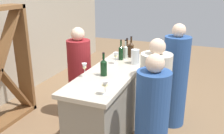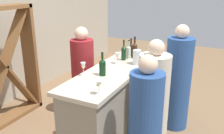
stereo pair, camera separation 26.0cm
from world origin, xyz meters
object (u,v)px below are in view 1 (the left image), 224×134
at_px(wine_bottle_second_right_amber_brown, 131,49).
at_px(wine_glass_near_center, 116,56).
at_px(person_center_guest, 151,125).
at_px(wine_glass_near_right, 84,68).
at_px(person_server_behind, 80,78).
at_px(wine_bottle_second_left_dark_green, 121,52).
at_px(water_pitcher, 135,57).
at_px(wine_glass_near_left, 105,85).
at_px(wine_bottle_leftmost_dark_green, 104,67).
at_px(person_right_guest, 175,80).
at_px(person_left_guest, 154,99).
at_px(wine_bottle_rightmost_amber_brown, 127,49).
at_px(wine_bottle_center_clear_pale, 125,51).

bearing_deg(wine_bottle_second_right_amber_brown, wine_glass_near_center, 165.78).
distance_m(wine_bottle_second_right_amber_brown, person_center_guest, 1.51).
distance_m(wine_glass_near_right, person_server_behind, 0.88).
distance_m(wine_bottle_second_left_dark_green, water_pitcher, 0.28).
xyz_separation_m(wine_glass_near_left, water_pitcher, (1.11, 0.01, -0.00)).
relative_size(wine_bottle_leftmost_dark_green, wine_bottle_second_left_dark_green, 0.97).
bearing_deg(person_center_guest, wine_glass_near_center, -45.84).
height_order(wine_glass_near_right, person_right_guest, person_right_guest).
xyz_separation_m(wine_bottle_leftmost_dark_green, person_right_guest, (0.85, -0.77, -0.38)).
height_order(wine_bottle_leftmost_dark_green, person_left_guest, person_left_guest).
height_order(wine_bottle_leftmost_dark_green, person_server_behind, person_server_behind).
xyz_separation_m(wine_bottle_leftmost_dark_green, person_center_guest, (-0.39, -0.71, -0.43)).
bearing_deg(person_right_guest, wine_glass_near_center, 7.12).
height_order(wine_bottle_leftmost_dark_green, wine_glass_near_right, wine_bottle_leftmost_dark_green).
relative_size(wine_glass_near_right, water_pitcher, 0.85).
height_order(wine_bottle_rightmost_amber_brown, wine_glass_near_left, wine_bottle_rightmost_amber_brown).
relative_size(wine_bottle_second_left_dark_green, wine_glass_near_center, 1.84).
bearing_deg(person_server_behind, person_left_guest, -18.84).
xyz_separation_m(wine_glass_near_center, wine_glass_near_right, (-0.63, 0.17, 0.00)).
height_order(wine_bottle_center_clear_pale, person_right_guest, person_right_guest).
height_order(wine_bottle_rightmost_amber_brown, person_right_guest, person_right_guest).
bearing_deg(wine_bottle_center_clear_pale, wine_bottle_rightmost_amber_brown, 10.75).
distance_m(wine_glass_near_left, water_pitcher, 1.11).
height_order(wine_bottle_center_clear_pale, wine_bottle_rightmost_amber_brown, wine_bottle_center_clear_pale).
relative_size(water_pitcher, person_center_guest, 0.14).
relative_size(wine_bottle_rightmost_amber_brown, wine_glass_near_left, 1.78).
relative_size(person_center_guest, person_right_guest, 0.93).
height_order(wine_bottle_rightmost_amber_brown, person_center_guest, person_center_guest).
bearing_deg(person_center_guest, wine_bottle_second_left_dark_green, -51.62).
distance_m(wine_glass_near_left, person_server_behind, 1.40).
bearing_deg(wine_glass_near_center, wine_bottle_leftmost_dark_green, -176.39).
bearing_deg(wine_bottle_center_clear_pale, person_right_guest, -87.49).
height_order(wine_glass_near_center, water_pitcher, water_pitcher).
bearing_deg(wine_bottle_center_clear_pale, person_server_behind, 115.47).
relative_size(wine_bottle_second_left_dark_green, wine_bottle_rightmost_amber_brown, 1.11).
distance_m(wine_bottle_second_left_dark_green, person_center_guest, 1.40).
bearing_deg(person_left_guest, water_pitcher, -24.02).
height_order(wine_glass_near_left, wine_glass_near_center, wine_glass_near_center).
xyz_separation_m(wine_bottle_center_clear_pale, wine_glass_near_center, (-0.31, 0.04, 0.01)).
bearing_deg(wine_glass_near_left, water_pitcher, 0.69).
relative_size(wine_bottle_second_right_amber_brown, wine_glass_near_center, 1.98).
xyz_separation_m(wine_bottle_rightmost_amber_brown, water_pitcher, (-0.38, -0.25, -0.00)).
bearing_deg(wine_bottle_rightmost_amber_brown, wine_bottle_leftmost_dark_green, -178.42).
bearing_deg(wine_bottle_center_clear_pale, wine_bottle_leftmost_dark_green, 179.62).
xyz_separation_m(wine_bottle_leftmost_dark_green, wine_glass_near_right, (-0.13, 0.20, 0.01)).
bearing_deg(water_pitcher, wine_glass_near_center, 111.71).
height_order(wine_bottle_center_clear_pale, person_server_behind, person_server_behind).
xyz_separation_m(wine_bottle_second_left_dark_green, person_center_guest, (-1.11, -0.74, -0.43)).
xyz_separation_m(wine_bottle_second_right_amber_brown, wine_bottle_rightmost_amber_brown, (0.09, 0.10, -0.02)).
distance_m(wine_glass_near_left, wine_glass_near_center, 1.05).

